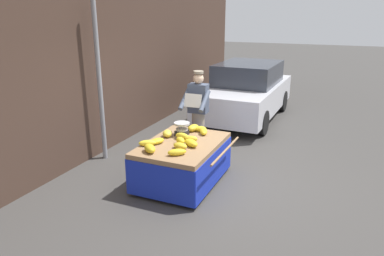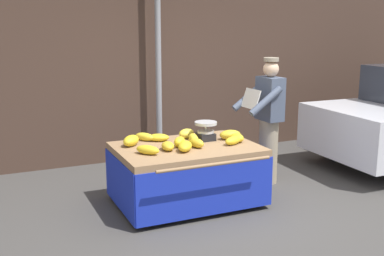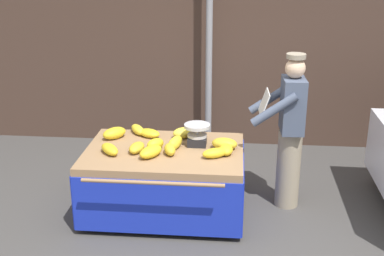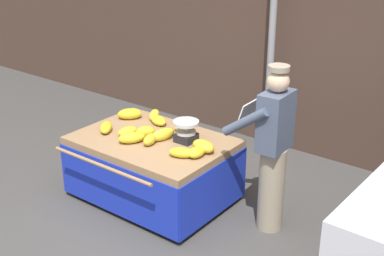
% 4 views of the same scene
% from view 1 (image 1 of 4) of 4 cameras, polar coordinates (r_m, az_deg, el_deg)
% --- Properties ---
extents(ground_plane, '(60.00, 60.00, 0.00)m').
position_cam_1_polar(ground_plane, '(6.49, 4.11, -7.63)').
color(ground_plane, '#423F3D').
extents(back_wall, '(16.00, 0.24, 4.40)m').
position_cam_1_polar(back_wall, '(7.24, -16.74, 12.49)').
color(back_wall, '#473328').
rests_on(back_wall, ground).
extents(street_pole, '(0.09, 0.09, 3.04)m').
position_cam_1_polar(street_pole, '(7.03, -14.53, 6.90)').
color(street_pole, gray).
rests_on(street_pole, ground).
extents(banana_cart, '(1.68, 1.37, 0.72)m').
position_cam_1_polar(banana_cart, '(6.05, -1.52, -4.02)').
color(banana_cart, '#93704C').
rests_on(banana_cart, ground).
extents(weighing_scale, '(0.28, 0.28, 0.23)m').
position_cam_1_polar(weighing_scale, '(6.30, -1.64, -0.14)').
color(weighing_scale, black).
rests_on(weighing_scale, banana_cart).
extents(banana_bunch_0, '(0.15, 0.23, 0.10)m').
position_cam_1_polar(banana_bunch_0, '(6.50, 1.40, -0.15)').
color(banana_bunch_0, gold).
rests_on(banana_bunch_0, banana_cart).
extents(banana_bunch_1, '(0.23, 0.24, 0.12)m').
position_cam_1_polar(banana_bunch_1, '(5.88, -1.86, -2.05)').
color(banana_bunch_1, gold).
rests_on(banana_bunch_1, banana_cart).
extents(banana_bunch_2, '(0.30, 0.24, 0.10)m').
position_cam_1_polar(banana_bunch_2, '(6.37, 1.84, -0.56)').
color(banana_bunch_2, gold).
rests_on(banana_bunch_2, banana_cart).
extents(banana_bunch_3, '(0.28, 0.33, 0.11)m').
position_cam_1_polar(banana_bunch_3, '(5.79, -0.13, -2.41)').
color(banana_bunch_3, gold).
rests_on(banana_bunch_3, banana_cart).
extents(banana_bunch_4, '(0.28, 0.31, 0.10)m').
position_cam_1_polar(banana_bunch_4, '(5.44, -2.41, -3.86)').
color(banana_bunch_4, gold).
rests_on(banana_bunch_4, banana_cart).
extents(banana_bunch_5, '(0.25, 0.30, 0.10)m').
position_cam_1_polar(banana_bunch_5, '(5.86, -7.12, -2.38)').
color(banana_bunch_5, yellow).
rests_on(banana_bunch_5, banana_cart).
extents(banana_bunch_6, '(0.30, 0.21, 0.12)m').
position_cam_1_polar(banana_bunch_6, '(6.54, 0.20, 0.03)').
color(banana_bunch_6, gold).
rests_on(banana_bunch_6, banana_cart).
extents(banana_bunch_7, '(0.19, 0.27, 0.10)m').
position_cam_1_polar(banana_bunch_7, '(5.70, -1.89, -2.85)').
color(banana_bunch_7, gold).
rests_on(banana_bunch_7, banana_cart).
extents(banana_bunch_8, '(0.31, 0.31, 0.13)m').
position_cam_1_polar(banana_bunch_8, '(5.59, -6.75, -3.25)').
color(banana_bunch_8, gold).
rests_on(banana_bunch_8, banana_cart).
extents(banana_bunch_9, '(0.17, 0.24, 0.11)m').
position_cam_1_polar(banana_bunch_9, '(5.98, -0.16, -1.75)').
color(banana_bunch_9, gold).
rests_on(banana_bunch_9, banana_cart).
extents(banana_bunch_10, '(0.18, 0.32, 0.13)m').
position_cam_1_polar(banana_bunch_10, '(6.07, -1.49, -1.37)').
color(banana_bunch_10, yellow).
rests_on(banana_bunch_10, banana_cart).
extents(banana_bunch_11, '(0.28, 0.25, 0.12)m').
position_cam_1_polar(banana_bunch_11, '(6.25, -3.94, -0.88)').
color(banana_bunch_11, yellow).
rests_on(banana_bunch_11, banana_cart).
extents(banana_bunch_12, '(0.30, 0.25, 0.09)m').
position_cam_1_polar(banana_bunch_12, '(5.94, -5.59, -2.08)').
color(banana_bunch_12, gold).
rests_on(banana_bunch_12, banana_cart).
extents(vendor_person, '(0.59, 0.53, 1.71)m').
position_cam_1_polar(vendor_person, '(7.19, 0.95, 2.44)').
color(vendor_person, gray).
rests_on(vendor_person, ground).
extents(parked_car, '(3.93, 1.79, 1.51)m').
position_cam_1_polar(parked_car, '(9.91, 8.69, 5.81)').
color(parked_car, silver).
rests_on(parked_car, ground).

